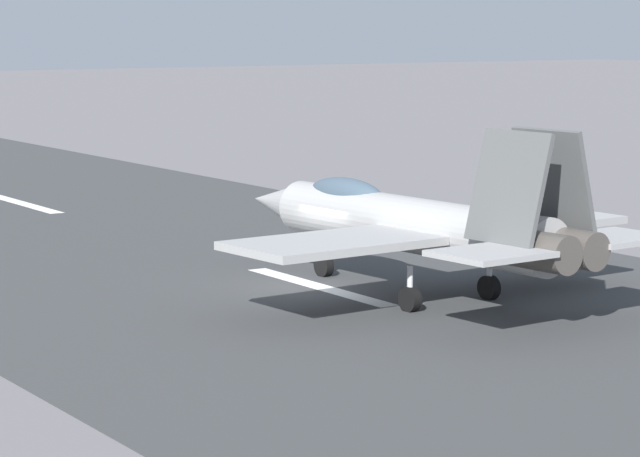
{
  "coord_description": "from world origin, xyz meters",
  "views": [
    {
      "loc": [
        -40.13,
        25.36,
        8.59
      ],
      "look_at": [
        -2.09,
        1.04,
        2.2
      ],
      "focal_mm": 83.16,
      "sensor_mm": 36.0,
      "label": 1
    }
  ],
  "objects": [
    {
      "name": "fighter_jet",
      "position": [
        -3.55,
        -1.54,
        2.35
      ],
      "size": [
        16.2,
        13.91,
        5.54
      ],
      "color": "#9C9B9B",
      "rests_on": "ground"
    },
    {
      "name": "ground_plane",
      "position": [
        0.0,
        0.0,
        0.0
      ],
      "size": [
        400.0,
        400.0,
        0.0
      ],
      "primitive_type": "plane",
      "color": "slate"
    },
    {
      "name": "runway_strip",
      "position": [
        -0.02,
        0.0,
        0.01
      ],
      "size": [
        240.0,
        26.0,
        0.02
      ],
      "color": "#393A3B",
      "rests_on": "ground"
    }
  ]
}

